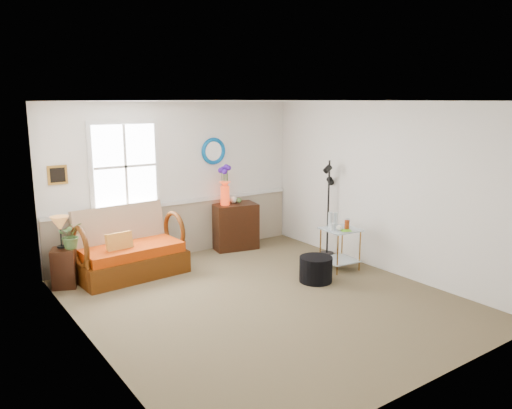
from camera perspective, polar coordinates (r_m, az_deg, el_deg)
floor at (r=6.77m, az=0.95°, el=-10.86°), size 4.50×5.00×0.01m
ceiling at (r=6.25m, az=1.03°, el=11.74°), size 4.50×5.00×0.01m
walls at (r=6.38m, az=0.99°, el=-0.01°), size 4.51×5.01×2.60m
wainscot at (r=8.65m, az=-8.77°, el=-2.81°), size 4.46×0.02×0.90m
chair_rail at (r=8.54m, az=-8.83°, el=0.23°), size 4.46×0.04×0.06m
window at (r=8.08m, az=-14.72°, el=4.23°), size 1.14×0.06×1.44m
picture at (r=7.80m, az=-21.76°, el=3.16°), size 0.28×0.03×0.28m
mirror at (r=8.75m, az=-4.91°, el=6.11°), size 0.47×0.07×0.47m
loveseat at (r=7.76m, az=-14.24°, el=-4.23°), size 1.63×0.99×1.03m
throw_pillow at (r=7.58m, az=-15.31°, el=-4.55°), size 0.39×0.12×0.38m
lamp_stand at (r=7.63m, az=-21.07°, el=-6.78°), size 0.42×0.42×0.56m
table_lamp at (r=7.52m, az=-21.43°, el=-3.00°), size 0.27×0.27×0.46m
potted_plant at (r=7.49m, az=-20.34°, el=-3.61°), size 0.40×0.43×0.30m
cabinet at (r=8.95m, az=-2.45°, el=-2.48°), size 0.84×0.63×0.82m
flower_vase at (r=8.72m, az=-3.58°, el=2.19°), size 0.25×0.25×0.69m
side_table at (r=7.97m, az=9.57°, el=-5.02°), size 0.57×0.57×0.65m
tabletop_items at (r=7.86m, az=9.55°, el=-1.87°), size 0.54×0.54×0.24m
floor_lamp at (r=8.58m, az=8.25°, el=-0.39°), size 0.24×0.24×1.63m
ottoman at (r=7.41m, az=6.85°, el=-7.35°), size 0.60×0.60×0.37m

